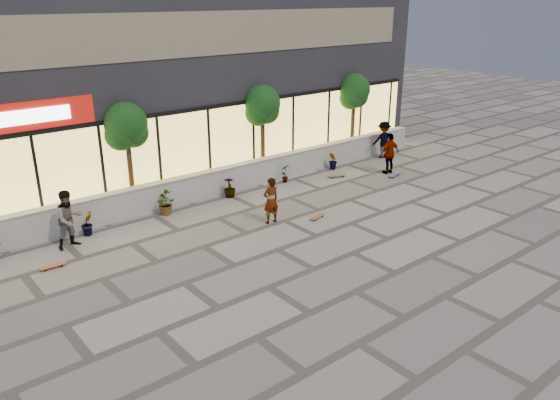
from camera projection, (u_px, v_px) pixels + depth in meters
ground at (353, 253)px, 16.58m from camera, size 80.00×80.00×0.00m
planter_wall at (224, 180)px, 21.45m from camera, size 22.00×0.42×1.04m
retail_building at (151, 70)px, 24.10m from camera, size 24.00×9.17×8.50m
shrub_b at (87, 223)px, 17.71m from camera, size 0.57×0.57×0.81m
shrub_c at (165, 204)px, 19.37m from camera, size 0.68×0.77×0.81m
shrub_d at (230, 187)px, 21.04m from camera, size 0.64×0.64×0.81m
shrub_e at (285, 173)px, 22.70m from camera, size 0.46×0.35×0.81m
shrub_f at (333, 161)px, 24.37m from camera, size 0.55×0.57×0.81m
tree_midwest at (126, 129)px, 19.01m from camera, size 1.60×1.50×3.92m
tree_mideast at (262, 107)px, 22.58m from camera, size 1.60×1.50×3.92m
tree_east at (354, 93)px, 25.84m from camera, size 1.60×1.50×3.92m
skater_center at (271, 201)px, 18.51m from camera, size 0.62×0.44×1.63m
skater_left at (69, 219)px, 16.70m from camera, size 1.00×0.84×1.84m
skater_right_near at (390, 153)px, 23.68m from camera, size 1.08×0.51×1.80m
skater_right_far at (383, 140)px, 25.99m from camera, size 1.30×1.04×1.76m
skateboard_center at (317, 217)px, 19.11m from camera, size 0.76×0.37×0.09m
skateboard_left at (53, 266)px, 15.64m from camera, size 0.73×0.21×0.09m
skateboard_right_near at (337, 176)px, 23.42m from camera, size 0.85×0.50×0.10m
skateboard_right_far at (394, 174)px, 23.55m from camera, size 0.86×0.42×0.10m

